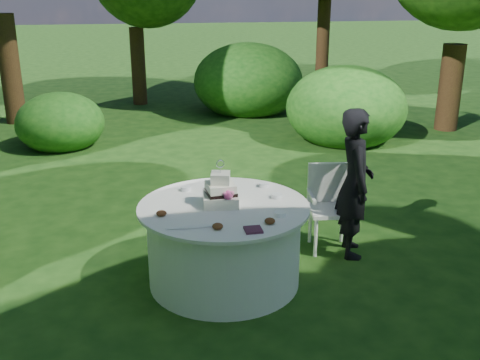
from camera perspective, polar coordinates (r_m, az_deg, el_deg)
name	(u,v)px	position (r m, az deg, el deg)	size (l,w,h in m)	color
ground	(224,281)	(5.40, -1.59, -10.18)	(80.00, 80.00, 0.00)	black
napkins	(253,230)	(4.55, 1.35, -5.07)	(0.14, 0.14, 0.02)	#481F35
feather_plume	(194,227)	(4.63, -4.65, -4.74)	(0.48, 0.07, 0.01)	silver
guest	(355,183)	(5.75, 11.58, -0.33)	(0.56, 0.37, 1.53)	black
table	(224,243)	(5.22, -1.63, -6.45)	(1.56, 1.56, 0.77)	white
cake	(221,193)	(5.04, -1.96, -1.31)	(0.34, 0.35, 0.43)	white
chair	(329,200)	(5.95, 9.04, -2.05)	(0.49, 0.48, 0.89)	white
votives	(251,195)	(5.25, 1.09, -1.56)	(0.92, 0.89, 0.04)	white
petal_cups	(216,220)	(4.69, -2.49, -4.08)	(0.97, 0.45, 0.05)	#562D16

